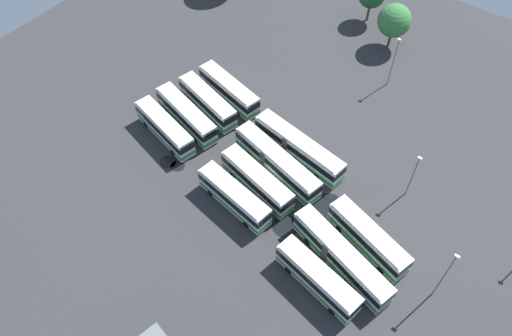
% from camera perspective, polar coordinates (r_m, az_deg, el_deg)
% --- Properties ---
extents(ground_plane, '(109.42, 109.42, 0.00)m').
position_cam_1_polar(ground_plane, '(68.04, 1.38, -1.29)').
color(ground_plane, '#333335').
extents(bus_row0_slot0, '(11.53, 5.04, 3.64)m').
position_cam_1_polar(bus_row0_slot0, '(72.57, -10.29, 4.49)').
color(bus_row0_slot0, silver).
rests_on(bus_row0_slot0, ground_plane).
extents(bus_row0_slot1, '(12.17, 5.35, 3.64)m').
position_cam_1_polar(bus_row0_slot1, '(73.86, -7.88, 6.00)').
color(bus_row0_slot1, silver).
rests_on(bus_row0_slot1, ground_plane).
extents(bus_row0_slot2, '(11.51, 5.20, 3.64)m').
position_cam_1_polar(bus_row0_slot2, '(75.38, -5.50, 7.48)').
color(bus_row0_slot2, silver).
rests_on(bus_row0_slot2, ground_plane).
extents(bus_row0_slot3, '(11.75, 4.94, 3.64)m').
position_cam_1_polar(bus_row0_slot3, '(76.96, -3.07, 8.82)').
color(bus_row0_slot3, silver).
rests_on(bus_row0_slot3, ground_plane).
extents(bus_row1_slot0, '(11.26, 4.15, 3.64)m').
position_cam_1_polar(bus_row1_slot0, '(64.07, -2.47, -3.29)').
color(bus_row1_slot0, silver).
rests_on(bus_row1_slot0, ground_plane).
extents(bus_row1_slot1, '(11.79, 4.77, 3.64)m').
position_cam_1_polar(bus_row1_slot1, '(65.52, 0.13, -1.42)').
color(bus_row1_slot1, silver).
rests_on(bus_row1_slot1, ground_plane).
extents(bus_row1_slot2, '(14.68, 5.60, 3.64)m').
position_cam_1_polar(bus_row1_slot2, '(67.44, 2.39, 0.67)').
color(bus_row1_slot2, silver).
rests_on(bus_row1_slot2, ground_plane).
extents(bus_row1_slot3, '(14.68, 4.58, 3.64)m').
position_cam_1_polar(bus_row1_slot3, '(69.29, 4.84, 2.36)').
color(bus_row1_slot3, silver).
rests_on(bus_row1_slot3, ground_plane).
extents(bus_row2_slot0, '(11.38, 4.52, 3.64)m').
position_cam_1_polar(bus_row2_slot0, '(58.80, 7.03, -12.32)').
color(bus_row2_slot0, silver).
rests_on(bus_row2_slot0, ground_plane).
extents(bus_row2_slot1, '(14.62, 6.33, 3.64)m').
position_cam_1_polar(bus_row2_slot1, '(60.45, 9.61, -9.85)').
color(bus_row2_slot1, silver).
rests_on(bus_row2_slot1, ground_plane).
extents(bus_row2_slot2, '(11.73, 5.56, 3.64)m').
position_cam_1_polar(bus_row2_slot2, '(62.31, 12.61, -7.72)').
color(bus_row2_slot2, silver).
rests_on(bus_row2_slot2, ground_plane).
extents(lamp_post_mid_lot, '(0.56, 0.28, 7.58)m').
position_cam_1_polar(lamp_post_mid_lot, '(66.28, 17.39, -0.70)').
color(lamp_post_mid_lot, slate).
rests_on(lamp_post_mid_lot, ground_plane).
extents(lamp_post_far_corner, '(0.56, 0.28, 8.70)m').
position_cam_1_polar(lamp_post_far_corner, '(80.24, 15.32, 11.69)').
color(lamp_post_far_corner, slate).
rests_on(lamp_post_far_corner, ground_plane).
extents(lamp_post_by_building, '(0.56, 0.28, 9.27)m').
position_cam_1_polar(lamp_post_by_building, '(58.72, 20.63, -11.22)').
color(lamp_post_by_building, slate).
rests_on(lamp_post_by_building, ground_plane).
extents(tree_south_edge, '(5.45, 5.45, 7.79)m').
position_cam_1_polar(tree_south_edge, '(87.70, 15.40, 15.80)').
color(tree_south_edge, brown).
rests_on(tree_south_edge, ground_plane).
extents(puddle_back_corner, '(3.42, 3.42, 0.01)m').
position_cam_1_polar(puddle_back_corner, '(64.00, 3.35, -6.61)').
color(puddle_back_corner, black).
rests_on(puddle_back_corner, ground_plane).
extents(puddle_front_lane, '(2.33, 2.33, 0.01)m').
position_cam_1_polar(puddle_front_lane, '(70.93, -9.94, 0.70)').
color(puddle_front_lane, black).
rests_on(puddle_front_lane, ground_plane).
extents(puddle_between_rows, '(1.98, 1.98, 0.01)m').
position_cam_1_polar(puddle_between_rows, '(70.24, -8.87, 0.22)').
color(puddle_between_rows, black).
rests_on(puddle_between_rows, ground_plane).
extents(puddle_centre_drain, '(4.26, 4.26, 0.01)m').
position_cam_1_polar(puddle_centre_drain, '(66.17, 8.24, -4.33)').
color(puddle_centre_drain, black).
rests_on(puddle_centre_drain, ground_plane).
extents(puddle_near_shelter, '(1.79, 1.79, 0.01)m').
position_cam_1_polar(puddle_near_shelter, '(64.52, 4.87, -6.01)').
color(puddle_near_shelter, black).
rests_on(puddle_near_shelter, ground_plane).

